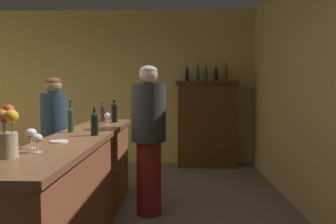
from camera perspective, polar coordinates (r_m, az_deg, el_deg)
The scene contains 21 objects.
wall_back at distance 6.53m, azimuth -11.84°, elevation 4.11°, with size 6.01×0.12×2.90m, color tan.
wall_right at distance 3.57m, azimuth 26.32°, elevation 3.64°, with size 0.12×6.20×2.90m, color tan.
bar_counter at distance 3.42m, azimuth -14.77°, elevation -12.09°, with size 0.55×3.12×1.00m.
display_cabinet at distance 6.11m, azimuth 6.60°, elevation -1.77°, with size 1.12×0.41×1.57m.
wine_bottle_malbec at distance 3.54m, azimuth -16.36°, elevation -1.10°, with size 0.06×0.06×0.32m.
wine_bottle_chardonnay at distance 4.54m, azimuth -11.08°, elevation -0.02°, with size 0.07×0.07×0.29m.
wine_bottle_pinot at distance 3.23m, azimuth -12.51°, elevation -1.83°, with size 0.07×0.07×0.28m.
wine_bottle_merlot at distance 4.39m, azimuth -9.19°, elevation 0.07°, with size 0.08×0.08×0.32m.
wine_glass_front at distance 3.67m, azimuth -11.93°, elevation -1.28°, with size 0.07×0.07×0.16m.
wine_glass_mid at distance 4.12m, azimuth -10.38°, elevation -0.70°, with size 0.07×0.07×0.15m.
wine_glass_rear at distance 2.71m, azimuth -22.43°, elevation -3.50°, with size 0.08×0.08×0.15m.
wine_glass_spare at distance 2.52m, azimuth -21.48°, elevation -4.34°, with size 0.07×0.07×0.13m.
flower_arrangement at distance 2.41m, azimuth -25.83°, elevation -3.31°, with size 0.15×0.14×0.35m.
cheese_plate at distance 2.94m, azimuth -18.21°, elevation -4.82°, with size 0.15×0.15×0.01m, color white.
display_bottle_left at distance 6.06m, azimuth 3.26°, elevation 6.48°, with size 0.07×0.07×0.30m.
display_bottle_midleft at distance 6.07m, azimuth 5.13°, elevation 6.54°, with size 0.06×0.06×0.32m.
display_bottle_center at distance 6.08m, azimuth 6.49°, elevation 6.64°, with size 0.06×0.06×0.33m.
display_bottle_midright at distance 6.10m, azimuth 8.22°, elevation 6.40°, with size 0.07×0.07×0.28m.
display_bottle_right at distance 6.12m, azimuth 9.94°, elevation 6.63°, with size 0.06×0.06×0.35m.
patron_redhead at distance 4.34m, azimuth -18.91°, elevation -3.61°, with size 0.32×0.32×1.58m.
bartender at distance 3.79m, azimuth -3.33°, elevation -3.79°, with size 0.39×0.39×1.70m.
Camera 1 is at (1.52, -3.25, 1.46)m, focal length 35.52 mm.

